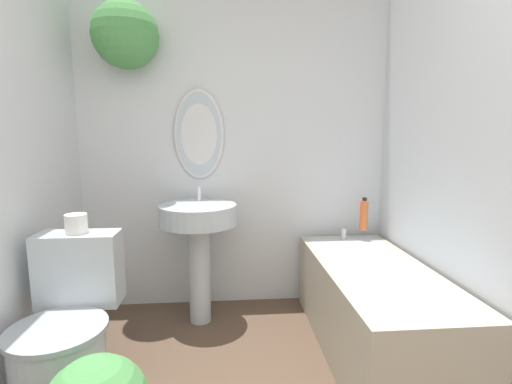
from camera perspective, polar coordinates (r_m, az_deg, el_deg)
wall_back at (r=2.78m, az=-6.37°, el=9.90°), size 2.38×0.44×2.40m
wall_right at (r=2.06m, az=32.31°, el=4.74°), size 0.06×2.39×2.40m
toilet at (r=2.12m, az=-27.12°, el=-19.40°), size 0.44×0.61×0.79m
pedestal_sink at (r=2.57m, az=-8.83°, el=-6.10°), size 0.52×0.52×0.93m
bathtub at (r=2.43m, az=17.69°, el=-16.48°), size 0.62×1.41×0.60m
shampoo_bottle at (r=2.84m, az=16.27°, el=-3.37°), size 0.06×0.06×0.24m
toilet_paper_roll at (r=2.13m, az=-25.93°, el=-4.41°), size 0.11×0.11×0.10m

